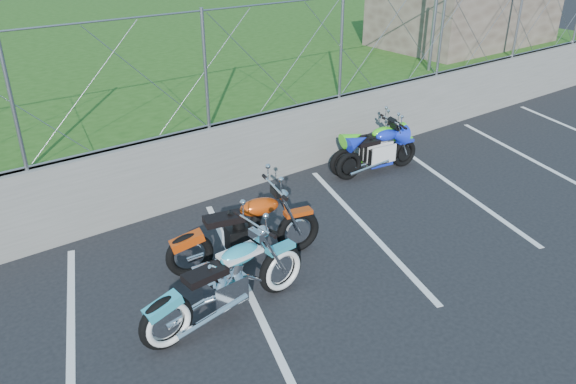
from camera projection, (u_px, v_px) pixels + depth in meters
ground at (284, 313)px, 7.22m from camera, size 90.00×90.00×0.00m
retaining_wall at (160, 176)px, 9.44m from camera, size 30.00×0.22×1.30m
grass_field at (12, 64)px, 16.61m from camera, size 30.00×20.00×1.30m
stone_building at (465, 10)px, 15.87m from camera, size 5.00×3.00×1.80m
chain_link_fence at (149, 80)px, 8.71m from camera, size 28.00×0.03×2.00m
sign_pole at (436, 4)px, 12.67m from camera, size 0.08×0.08×3.00m
parking_lines at (308, 249)px, 8.58m from camera, size 18.29×4.31×0.01m
cruiser_turquoise at (229, 284)px, 6.96m from camera, size 2.42×0.76×1.20m
naked_orange at (248, 233)px, 8.05m from camera, size 2.31×0.82×1.17m
sportbike_green at (375, 150)px, 11.10m from camera, size 1.93×0.69×1.01m
sportbike_blue at (379, 152)px, 11.00m from camera, size 1.91×0.68×0.99m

